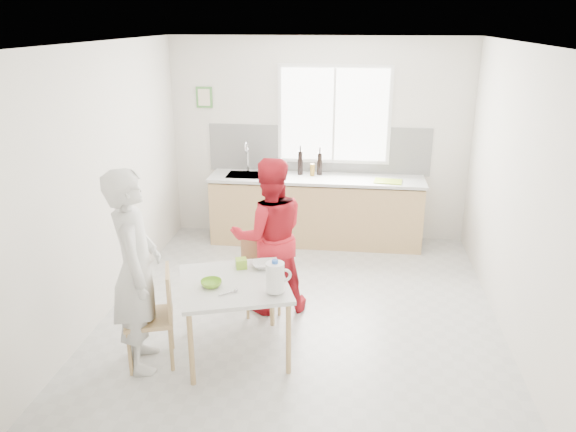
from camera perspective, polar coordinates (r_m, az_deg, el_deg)
name	(u,v)px	position (r m, az deg, el deg)	size (l,w,h in m)	color
ground	(301,311)	(5.99, 1.36, -9.59)	(4.50, 4.50, 0.00)	#B7B7B2
room_shell	(303,158)	(5.38, 1.49, 5.90)	(4.50, 4.50, 4.50)	silver
window	(334,115)	(7.54, 4.71, 10.20)	(1.50, 0.06, 1.30)	white
backsplash	(318,150)	(7.65, 3.11, 6.75)	(3.00, 0.02, 0.65)	white
picture_frame	(204,97)	(7.78, -8.51, 11.84)	(0.22, 0.03, 0.28)	#4B8D40
kitchen_counter	(316,213)	(7.60, 2.81, 0.33)	(2.84, 0.64, 1.37)	tan
dining_table	(234,289)	(5.03, -5.49, -7.43)	(1.17, 1.17, 0.72)	silver
chair_left	(157,313)	(5.09, -13.21, -9.53)	(0.51, 0.51, 0.88)	tan
chair_far	(260,268)	(5.87, -2.88, -5.27)	(0.48, 0.48, 0.82)	tan
person_white	(136,271)	(4.92, -15.18, -5.42)	(0.65, 0.43, 1.79)	silver
person_red	(269,236)	(5.70, -1.90, -2.05)	(0.79, 0.62, 1.63)	red
bowl_green	(211,283)	(4.92, -7.80, -6.80)	(0.18, 0.18, 0.06)	#77B82A
bowl_white	(263,265)	(5.24, -2.55, -4.98)	(0.21, 0.21, 0.05)	silver
milk_jug	(276,277)	(4.72, -1.27, -6.19)	(0.22, 0.16, 0.28)	white
green_box	(241,263)	(5.24, -4.77, -4.82)	(0.10, 0.10, 0.09)	#88BE2B
spoon	(227,293)	(4.79, -6.20, -7.78)	(0.01, 0.01, 0.16)	#A5A5AA
cutting_board	(388,181)	(7.33, 10.13, 3.49)	(0.35, 0.25, 0.01)	#98BA2B
wine_bottle_a	(300,163)	(7.53, 1.25, 5.42)	(0.07, 0.07, 0.32)	black
wine_bottle_b	(320,164)	(7.52, 3.23, 5.31)	(0.07, 0.07, 0.30)	black
jar_amber	(312,170)	(7.49, 2.49, 4.71)	(0.06, 0.06, 0.16)	olive
soap_bottle	(281,166)	(7.62, -0.74, 5.15)	(0.09, 0.09, 0.20)	#999999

